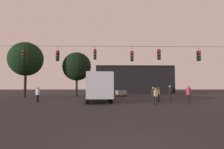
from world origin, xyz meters
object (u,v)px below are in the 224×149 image
Objects in this scene: pedestrian_trailing at (38,94)px; tree_behind_building at (77,67)px; car_far_left at (117,91)px; pedestrian_crossing_right at (153,94)px; pedestrian_near_bus at (159,94)px; pedestrian_far_side at (170,92)px; car_near_right at (121,91)px; pedestrian_crossing_center at (189,93)px; city_bus at (98,85)px; tree_left_silhouette at (26,59)px; pedestrian_crossing_left at (156,95)px.

pedestrian_trailing is 0.22× the size of tree_behind_building.
car_far_left is 2.77× the size of pedestrian_crossing_right.
pedestrian_crossing_right reaches higher than pedestrian_near_bus.
pedestrian_far_side is at bearing 3.28° from pedestrian_near_bus.
tree_behind_building is (2.16, 10.79, 4.04)m from pedestrian_trailing.
pedestrian_trailing is (-9.30, -20.77, 0.09)m from car_far_left.
pedestrian_far_side is (13.93, 0.38, 0.12)m from pedestrian_trailing.
car_near_right is 0.61× the size of tree_behind_building.
pedestrian_crossing_center is at bearing -70.57° from pedestrian_far_side.
pedestrian_crossing_center is (8.77, -4.86, -0.87)m from city_bus.
pedestrian_near_bus is 0.22× the size of tree_behind_building.
tree_left_silhouette is (-11.18, 5.79, 3.92)m from city_bus.
pedestrian_crossing_center is at bearing -29.03° from city_bus.
pedestrian_far_side is 21.26m from tree_left_silhouette.
pedestrian_near_bus is (0.95, 1.53, -0.02)m from pedestrian_crossing_right.
tree_behind_building is at bearing 78.69° from pedestrian_trailing.
pedestrian_trailing is 0.19× the size of tree_left_silhouette.
pedestrian_far_side is at bearing -23.08° from tree_left_silhouette.
pedestrian_trailing is 13.94m from pedestrian_far_side.
tree_left_silhouette is 7.68m from tree_behind_building.
pedestrian_crossing_center is (5.53, -22.93, 0.20)m from car_far_left.
pedestrian_crossing_right reaches higher than pedestrian_trailing.
pedestrian_crossing_center is at bearing -16.83° from pedestrian_crossing_right.
car_near_right is at bearing -88.31° from car_far_left.
pedestrian_far_side is 16.19m from tree_behind_building.
tree_behind_building is at bearing -125.57° from car_far_left.
city_bus reaches higher than pedestrian_trailing.
tree_behind_building is (7.28, 2.29, -0.86)m from tree_left_silhouette.
pedestrian_crossing_left is at bearing -167.86° from pedestrian_crossing_center.
tree_left_silhouette is (-14.65, -4.33, 4.99)m from car_near_right.
city_bus is 1.34× the size of tree_left_silhouette.
pedestrian_near_bus is (1.13, 3.17, 0.03)m from pedestrian_crossing_left.
tree_behind_building is at bearing 115.79° from city_bus.
pedestrian_far_side is at bearing -70.52° from car_near_right.
city_bus is 8.25m from pedestrian_far_side.
pedestrian_crossing_right is at bearing -143.97° from pedestrian_far_side.
pedestrian_crossing_left is at bearing -109.59° from pedestrian_near_bus.
pedestrian_crossing_right is (-3.10, 0.94, -0.09)m from pedestrian_crossing_center.
pedestrian_crossing_left is 20.77m from tree_left_silhouette.
tree_left_silhouette reaches higher than pedestrian_near_bus.
car_near_right is at bearing 98.89° from pedestrian_crossing_right.
car_near_right is 2.53× the size of pedestrian_crossing_center.
pedestrian_crossing_left is 3.37m from pedestrian_near_bus.
pedestrian_crossing_right is at bearing -34.72° from city_bus.
tree_behind_building is (-7.14, -9.98, 4.13)m from car_far_left.
city_bus is 6.41× the size of pedestrian_crossing_center.
car_near_right is at bearing 97.32° from pedestrian_crossing_left.
tree_left_silhouette reaches higher than pedestrian_far_side.
car_far_left is 2.81× the size of pedestrian_near_bus.
car_far_left is (3.23, 18.06, -1.07)m from city_bus.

